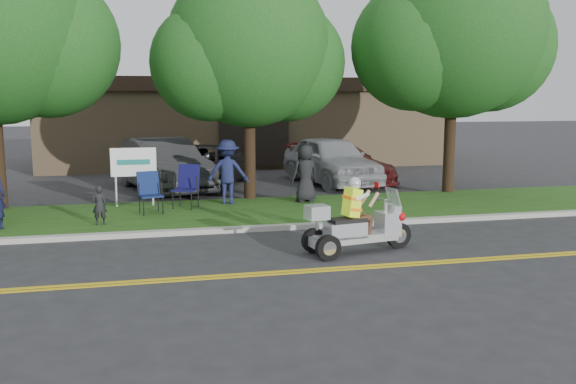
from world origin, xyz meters
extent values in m
plane|color=#28282B|center=(0.00, 0.00, 0.00)|extent=(120.00, 120.00, 0.00)
cube|color=gold|center=(0.00, -0.58, 0.01)|extent=(60.00, 0.10, 0.01)
cube|color=gold|center=(0.00, -0.42, 0.01)|extent=(60.00, 0.10, 0.01)
cube|color=#A8A89E|center=(0.00, 3.05, 0.06)|extent=(60.00, 0.25, 0.12)
cube|color=#1F4412|center=(0.00, 5.20, 0.06)|extent=(60.00, 4.00, 0.10)
cube|color=#9E7F5B|center=(2.00, 19.00, 2.00)|extent=(18.00, 8.00, 4.00)
cube|color=black|center=(2.00, 14.95, 3.70)|extent=(18.00, 0.30, 0.60)
sphere|color=#154212|center=(-5.15, 7.30, 4.59)|extent=(4.05, 4.05, 4.05)
cylinder|color=#332114|center=(0.50, 7.20, 2.10)|extent=(0.36, 0.36, 4.20)
sphere|color=#154212|center=(0.50, 7.20, 4.65)|extent=(4.80, 4.80, 4.80)
sphere|color=#154212|center=(1.70, 7.50, 4.20)|extent=(3.60, 3.60, 3.60)
sphere|color=#154212|center=(-0.70, 7.00, 4.12)|extent=(3.36, 3.36, 3.36)
cylinder|color=#332114|center=(7.00, 7.00, 2.38)|extent=(0.36, 0.36, 4.76)
sphere|color=#154212|center=(7.00, 7.00, 5.27)|extent=(5.60, 5.60, 5.60)
sphere|color=#154212|center=(8.40, 7.30, 4.76)|extent=(4.20, 4.20, 4.20)
sphere|color=#154212|center=(5.60, 6.80, 4.68)|extent=(3.92, 3.92, 3.92)
cylinder|color=silver|center=(-3.40, 6.60, 0.55)|extent=(0.06, 0.06, 1.10)
cylinder|color=silver|center=(-2.40, 6.60, 0.55)|extent=(0.06, 0.06, 1.10)
cube|color=white|center=(-2.90, 6.60, 1.35)|extent=(1.25, 0.06, 0.80)
cylinder|color=black|center=(2.59, 0.75, 0.27)|extent=(0.56, 0.22, 0.55)
cylinder|color=black|center=(0.85, 0.11, 0.25)|extent=(0.53, 0.22, 0.51)
cylinder|color=black|center=(0.74, 0.76, 0.25)|extent=(0.53, 0.22, 0.51)
cube|color=silver|center=(1.60, 0.58, 0.31)|extent=(1.78, 0.71, 0.16)
cube|color=silver|center=(1.33, 0.53, 0.50)|extent=(0.88, 0.55, 0.32)
cube|color=black|center=(1.38, 0.54, 0.69)|extent=(0.78, 0.50, 0.09)
cube|color=silver|center=(2.32, 0.70, 0.55)|extent=(0.48, 0.50, 0.50)
cube|color=silver|center=(2.44, 0.72, 1.07)|extent=(0.24, 0.44, 0.44)
cube|color=silver|center=(0.70, 0.42, 0.91)|extent=(0.47, 0.45, 0.27)
sphere|color=#B20C0F|center=(2.55, 0.61, 0.71)|extent=(0.20, 0.20, 0.20)
cube|color=#C9F119|center=(1.48, 0.55, 1.06)|extent=(0.37, 0.41, 0.59)
sphere|color=silver|center=(1.53, 0.56, 1.44)|extent=(0.26, 0.26, 0.26)
cylinder|color=black|center=(-1.88, 5.82, 0.35)|extent=(0.03, 0.03, 0.50)
cylinder|color=black|center=(-1.39, 5.58, 0.35)|extent=(0.03, 0.03, 0.50)
cylinder|color=black|center=(-1.65, 6.27, 0.35)|extent=(0.03, 0.03, 0.50)
cylinder|color=black|center=(-1.17, 6.02, 0.35)|extent=(0.03, 0.03, 0.50)
cube|color=#110F48|center=(-1.52, 5.92, 0.62)|extent=(0.81, 0.79, 0.05)
cube|color=#110F48|center=(-1.40, 6.16, 0.96)|extent=(0.64, 0.44, 0.68)
cylinder|color=black|center=(-2.66, 5.02, 0.34)|extent=(0.03, 0.03, 0.46)
cylinder|color=black|center=(-2.17, 5.13, 0.34)|extent=(0.03, 0.03, 0.46)
cylinder|color=black|center=(-2.76, 5.47, 0.34)|extent=(0.03, 0.03, 0.46)
cylinder|color=black|center=(-2.27, 5.58, 0.34)|extent=(0.03, 0.03, 0.46)
cube|color=#112051|center=(-2.47, 5.30, 0.58)|extent=(0.68, 0.64, 0.04)
cube|color=#112051|center=(-2.52, 5.54, 0.89)|extent=(0.60, 0.30, 0.62)
imported|color=#191E46|center=(-0.28, 6.37, 1.03)|extent=(1.33, 0.96, 1.85)
imported|color=black|center=(1.96, 6.15, 0.95)|extent=(0.93, 0.72, 1.69)
imported|color=black|center=(-3.69, 4.14, 0.58)|extent=(0.37, 0.26, 0.95)
imported|color=#27282A|center=(-2.00, 9.92, 0.89)|extent=(3.36, 5.70, 1.77)
imported|color=black|center=(-0.77, 10.24, 0.75)|extent=(4.35, 5.91, 1.49)
imported|color=#461110|center=(4.50, 10.48, 0.70)|extent=(3.65, 5.23, 1.41)
imported|color=#999A9F|center=(4.00, 10.20, 0.88)|extent=(2.86, 5.45, 1.77)
camera|label=1|loc=(-2.53, -10.94, 3.16)|focal=38.00mm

